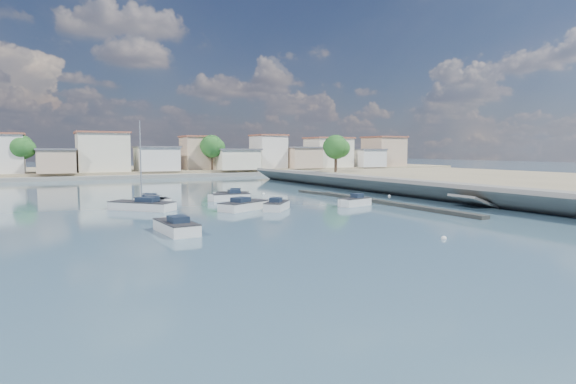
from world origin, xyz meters
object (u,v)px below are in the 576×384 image
object	(u,v)px
motorboat_b	(277,206)
motorboat_h	(246,206)
motorboat_c	(229,197)
sailboat	(139,206)
motorboat_d	(354,202)
motorboat_g	(154,202)
motorboat_a	(175,227)
motorboat_f	(231,195)
motorboat_e	(153,204)

from	to	relation	value
motorboat_b	motorboat_h	bearing A→B (deg)	149.28
motorboat_c	sailboat	xyz separation A→B (m)	(-10.93, -4.19, 0.03)
motorboat_d	motorboat_g	xyz separation A→B (m)	(-18.89, 9.94, 0.00)
motorboat_c	sailboat	bearing A→B (deg)	-159.01
motorboat_a	sailboat	distance (m)	14.74
motorboat_h	sailboat	xyz separation A→B (m)	(-9.58, 4.59, 0.03)
motorboat_a	motorboat_h	xyz separation A→B (m)	(9.65, 10.15, -0.00)
motorboat_a	motorboat_f	size ratio (longest dim) A/B	1.36
motorboat_a	motorboat_b	world-z (taller)	same
motorboat_b	motorboat_h	world-z (taller)	same
sailboat	motorboat_d	bearing A→B (deg)	-18.28
motorboat_a	motorboat_b	distance (m)	15.01
sailboat	motorboat_a	bearing A→B (deg)	-90.25
motorboat_e	motorboat_h	size ratio (longest dim) A/B	1.02
motorboat_b	motorboat_g	size ratio (longest dim) A/B	1.03
motorboat_b	motorboat_d	distance (m)	8.69
motorboat_f	motorboat_d	bearing A→B (deg)	-55.77
motorboat_e	motorboat_f	distance (m)	11.32
motorboat_b	motorboat_d	xyz separation A→B (m)	(8.66, -0.72, -0.00)
motorboat_g	motorboat_c	bearing A→B (deg)	7.50
motorboat_b	motorboat_c	world-z (taller)	same
motorboat_a	motorboat_h	size ratio (longest dim) A/B	0.95
motorboat_a	motorboat_g	bearing A→B (deg)	83.21
motorboat_e	motorboat_f	xyz separation A→B (m)	(10.28, 4.76, -0.00)
motorboat_g	motorboat_h	distance (m)	10.71
motorboat_c	motorboat_e	distance (m)	9.62
motorboat_f	sailboat	xyz separation A→B (m)	(-11.96, -6.27, 0.03)
motorboat_a	motorboat_e	distance (m)	16.35
motorboat_b	motorboat_d	world-z (taller)	same
motorboat_b	motorboat_f	xyz separation A→B (m)	(-0.31, 12.46, 0.00)
motorboat_f	motorboat_g	size ratio (longest dim) A/B	1.00
motorboat_h	motorboat_a	bearing A→B (deg)	-133.56
motorboat_d	motorboat_g	size ratio (longest dim) A/B	1.03
motorboat_d	motorboat_h	world-z (taller)	same
motorboat_g	motorboat_f	bearing A→B (deg)	18.14
motorboat_d	motorboat_f	bearing A→B (deg)	124.23
motorboat_a	motorboat_e	size ratio (longest dim) A/B	0.93
motorboat_b	motorboat_d	size ratio (longest dim) A/B	1.00
motorboat_c	motorboat_g	world-z (taller)	same
motorboat_b	motorboat_f	size ratio (longest dim) A/B	1.03
motorboat_a	sailboat	world-z (taller)	sailboat
motorboat_b	motorboat_c	size ratio (longest dim) A/B	0.86
motorboat_e	motorboat_d	bearing A→B (deg)	-23.65
motorboat_f	motorboat_g	xyz separation A→B (m)	(-9.91, -3.25, 0.00)
motorboat_g	sailboat	distance (m)	3.65
motorboat_a	motorboat_g	world-z (taller)	same
motorboat_a	motorboat_h	bearing A→B (deg)	46.44
motorboat_c	motorboat_e	world-z (taller)	same
motorboat_g	sailboat	world-z (taller)	sailboat
motorboat_a	motorboat_b	bearing A→B (deg)	34.69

